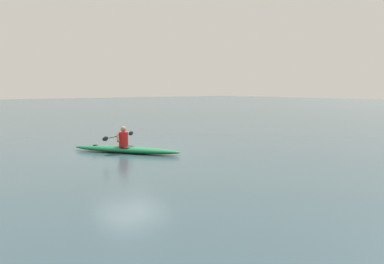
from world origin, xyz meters
name	(u,v)px	position (x,y,z in m)	size (l,w,h in m)	color
ground_plane	(130,152)	(0.00, 0.00, 0.00)	(160.00, 160.00, 0.00)	#334C56
kayak	(126,150)	(0.20, -0.01, 0.12)	(2.85, 4.25, 0.25)	#19723F
kayaker	(123,138)	(0.26, -0.11, 0.58)	(2.06, 1.23, 0.77)	red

